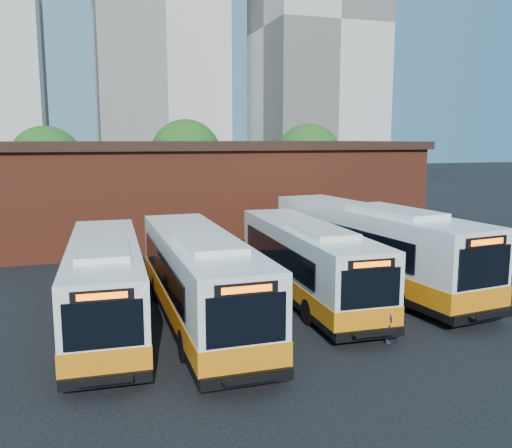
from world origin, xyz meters
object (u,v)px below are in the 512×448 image
object	(u,v)px
bus_east	(370,248)
bus_midwest	(200,281)
bus_west	(105,286)
transit_worker	(388,317)
bus_mideast	(306,264)

from	to	relation	value
bus_east	bus_midwest	bearing A→B (deg)	-168.73
bus_west	bus_midwest	distance (m)	3.32
bus_midwest	transit_worker	size ratio (longest dim) A/B	7.29
bus_midwest	bus_east	bearing A→B (deg)	17.98
bus_midwest	transit_worker	bearing A→B (deg)	-34.42
bus_mideast	bus_east	distance (m)	3.73
bus_midwest	bus_east	size ratio (longest dim) A/B	0.90
bus_mideast	transit_worker	size ratio (longest dim) A/B	7.00
bus_midwest	bus_mideast	bearing A→B (deg)	19.06
bus_west	bus_mideast	distance (m)	8.16
transit_worker	bus_midwest	bearing A→B (deg)	76.87
bus_west	bus_east	distance (m)	11.85
bus_east	bus_mideast	bearing A→B (deg)	-170.22
bus_west	transit_worker	distance (m)	9.79
bus_midwest	transit_worker	distance (m)	6.65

